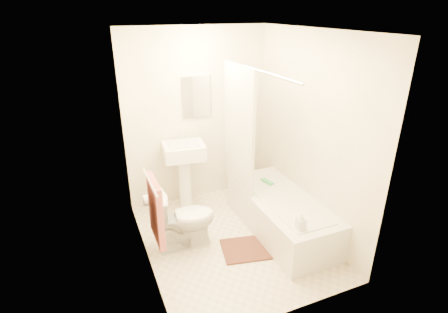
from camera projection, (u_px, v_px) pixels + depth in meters
name	position (u px, v px, depth m)	size (l,w,h in m)	color
floor	(232.00, 239.00, 4.24)	(2.40, 2.40, 0.00)	beige
ceiling	(234.00, 30.00, 3.29)	(2.40, 2.40, 0.00)	white
wall_back	(197.00, 118.00, 4.78)	(2.00, 0.02, 2.40)	beige
wall_left	(140.00, 163.00, 3.41)	(0.02, 2.40, 2.40)	beige
wall_right	(310.00, 136.00, 4.12)	(0.02, 2.40, 2.40)	beige
mirror	(197.00, 97.00, 4.65)	(0.40, 0.03, 0.55)	white
curtain_rod	(256.00, 69.00, 3.64)	(0.03, 0.03, 1.70)	silver
shower_curtain	(239.00, 129.00, 4.29)	(0.04, 0.80, 1.55)	silver
towel_bar	(150.00, 182.00, 3.25)	(0.02, 0.02, 0.60)	silver
towel	(156.00, 211.00, 3.39)	(0.06, 0.45, 0.66)	#CC7266
toilet_paper	(149.00, 200.00, 3.73)	(0.12, 0.12, 0.11)	white
toilet	(184.00, 219.00, 4.01)	(0.41, 0.73, 0.71)	white
sink	(185.00, 173.00, 4.74)	(0.53, 0.42, 1.04)	white
bathtub	(281.00, 214.00, 4.34)	(0.72, 1.65, 0.46)	silver
bath_mat	(248.00, 249.00, 4.06)	(0.60, 0.45, 0.02)	#52221D
soap_bottle	(301.00, 222.00, 3.60)	(0.09, 0.09, 0.19)	white
scrub_brush	(267.00, 182.00, 4.59)	(0.06, 0.20, 0.04)	#3EB25C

